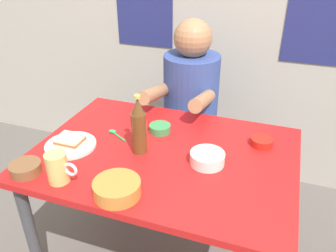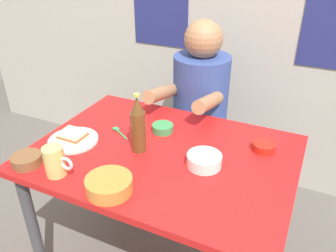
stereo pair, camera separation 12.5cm
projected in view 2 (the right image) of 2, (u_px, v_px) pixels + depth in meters
The scene contains 13 objects.
dining_table at pixel (163, 169), 1.50m from camera, with size 1.10×0.80×0.74m.
stool at pixel (198, 151), 2.17m from camera, with size 0.34×0.34×0.45m.
person_seated at pixel (200, 91), 1.96m from camera, with size 0.33×0.56×0.72m.
plate_orange at pixel (73, 140), 1.52m from camera, with size 0.22×0.22×0.01m, color silver.
sandwich at pixel (73, 135), 1.51m from camera, with size 0.11×0.09×0.04m.
beer_mug at pixel (55, 161), 1.29m from camera, with size 0.13×0.08×0.12m.
beer_bottle at pixel (138, 126), 1.41m from camera, with size 0.06×0.06×0.26m.
condiment_bowl_brown at pixel (26, 160), 1.36m from camera, with size 0.12×0.12×0.04m.
rice_bowl_white at pixel (204, 160), 1.35m from camera, with size 0.14×0.14×0.05m.
dip_bowl_green at pixel (163, 128), 1.60m from camera, with size 0.10×0.10×0.03m.
sambal_bowl_red at pixel (264, 146), 1.46m from camera, with size 0.10×0.10×0.03m.
soup_bowl_orange at pixel (109, 184), 1.22m from camera, with size 0.17×0.17×0.05m.
spoon at pixel (118, 131), 1.60m from camera, with size 0.11×0.07×0.01m.
Camera 2 is at (0.54, -1.09, 1.55)m, focal length 36.48 mm.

